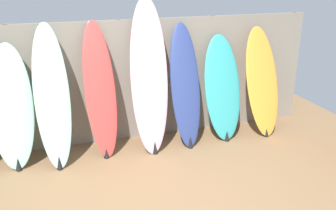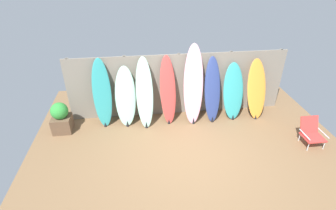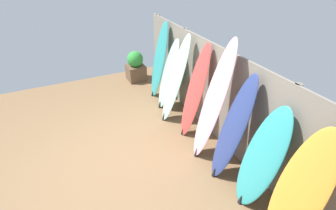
# 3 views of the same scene
# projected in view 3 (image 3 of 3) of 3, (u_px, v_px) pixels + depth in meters

# --- Properties ---
(ground) EXTENTS (7.68, 7.68, 0.00)m
(ground) POSITION_uv_depth(u_px,v_px,m) (119.00, 167.00, 4.50)
(ground) COLOR brown
(fence_back) EXTENTS (6.08, 0.11, 1.80)m
(fence_back) POSITION_uv_depth(u_px,v_px,m) (221.00, 97.00, 4.77)
(fence_back) COLOR gray
(fence_back) RESTS_ON ground
(surfboard_teal_0) EXTENTS (0.51, 0.49, 1.84)m
(surfboard_teal_0) POSITION_uv_depth(u_px,v_px,m) (159.00, 61.00, 6.26)
(surfboard_teal_0) COLOR teal
(surfboard_teal_0) RESTS_ON ground
(surfboard_seafoam_1) EXTENTS (0.58, 0.55, 1.61)m
(surfboard_seafoam_1) POSITION_uv_depth(u_px,v_px,m) (168.00, 75.00, 5.84)
(surfboard_seafoam_1) COLOR #9ED6BC
(surfboard_seafoam_1) RESTS_ON ground
(surfboard_seafoam_2) EXTENTS (0.46, 0.64, 1.84)m
(surfboard_seafoam_2) POSITION_uv_depth(u_px,v_px,m) (175.00, 80.00, 5.36)
(surfboard_seafoam_2) COLOR #9ED6BC
(surfboard_seafoam_2) RESTS_ON ground
(surfboard_red_3) EXTENTS (0.47, 0.57, 1.83)m
(surfboard_red_3) POSITION_uv_depth(u_px,v_px,m) (195.00, 93.00, 4.90)
(surfboard_red_3) COLOR #D13D38
(surfboard_red_3) RESTS_ON ground
(surfboard_pink_4) EXTENTS (0.58, 0.65, 2.13)m
(surfboard_pink_4) POSITION_uv_depth(u_px,v_px,m) (213.00, 103.00, 4.28)
(surfboard_pink_4) COLOR pink
(surfboard_pink_4) RESTS_ON ground
(surfboard_navy_5) EXTENTS (0.44, 0.60, 1.76)m
(surfboard_navy_5) POSITION_uv_depth(u_px,v_px,m) (233.00, 130.00, 3.97)
(surfboard_navy_5) COLOR navy
(surfboard_navy_5) RESTS_ON ground
(surfboard_teal_6) EXTENTS (0.58, 0.57, 1.56)m
(surfboard_teal_6) POSITION_uv_depth(u_px,v_px,m) (262.00, 159.00, 3.55)
(surfboard_teal_6) COLOR teal
(surfboard_teal_6) RESTS_ON ground
(surfboard_orange_7) EXTENTS (0.60, 0.62, 1.64)m
(surfboard_orange_7) POSITION_uv_depth(u_px,v_px,m) (300.00, 193.00, 3.01)
(surfboard_orange_7) COLOR orange
(surfboard_orange_7) RESTS_ON ground
(planter_box) EXTENTS (0.48, 0.48, 0.83)m
(planter_box) POSITION_uv_depth(u_px,v_px,m) (136.00, 66.00, 7.27)
(planter_box) COLOR brown
(planter_box) RESTS_ON ground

